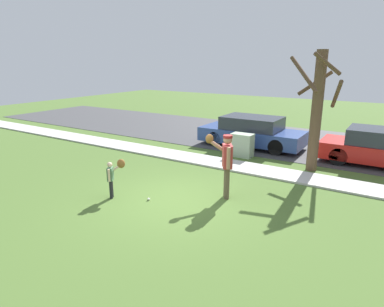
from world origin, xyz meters
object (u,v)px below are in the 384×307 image
baseball (149,199)px  parked_hatchback_red (380,148)px  person_adult (226,159)px  utility_cabinet (242,145)px  street_tree_near (317,108)px  parked_wagon_blue (252,132)px  person_child (113,174)px

baseball → parked_hatchback_red: 8.60m
person_adult → utility_cabinet: (-1.31, 4.08, -0.65)m
person_adult → street_tree_near: street_tree_near is taller
person_adult → parked_wagon_blue: size_ratio=0.40×
utility_cabinet → person_adult: bearing=-72.1°
person_child → baseball: person_child is taller
parked_wagon_blue → parked_hatchback_red: bearing=178.5°
person_child → baseball: 1.20m
parked_wagon_blue → parked_hatchback_red: 5.00m
utility_cabinet → parked_wagon_blue: bearing=100.3°
parked_wagon_blue → utility_cabinet: bearing=100.3°
street_tree_near → baseball: bearing=-121.4°
street_tree_near → parked_hatchback_red: street_tree_near is taller
person_adult → person_child: size_ratio=1.65×
person_child → street_tree_near: street_tree_near is taller
baseball → utility_cabinet: bearing=86.3°
street_tree_near → parked_wagon_blue: street_tree_near is taller
baseball → street_tree_near: bearing=58.6°
baseball → street_tree_near: size_ratio=0.02×
parked_hatchback_red → parked_wagon_blue: bearing=-1.5°
utility_cabinet → parked_hatchback_red: size_ratio=0.23×
person_child → street_tree_near: (4.05, 5.44, 1.49)m
person_adult → baseball: (-1.66, -1.31, -1.07)m
person_adult → street_tree_near: size_ratio=0.44×
person_adult → parked_hatchback_red: person_adult is taller
utility_cabinet → street_tree_near: bearing=-6.0°
street_tree_near → parked_wagon_blue: 3.95m
baseball → parked_wagon_blue: (0.04, 7.07, 0.62)m
person_child → utility_cabinet: person_child is taller
baseball → person_adult: bearing=38.3°
person_adult → parked_wagon_blue: bearing=-107.1°
person_adult → baseball: bearing=5.5°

